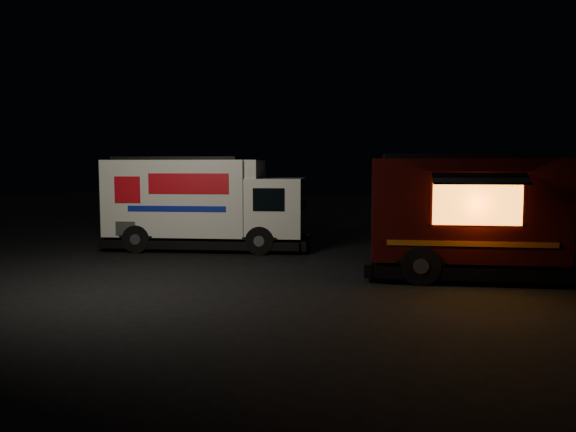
# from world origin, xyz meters

# --- Properties ---
(ground) EXTENTS (80.00, 80.00, 0.00)m
(ground) POSITION_xyz_m (0.00, 0.00, 0.00)
(ground) COLOR black
(ground) RESTS_ON ground
(white_truck) EXTENTS (7.49, 4.60, 3.22)m
(white_truck) POSITION_xyz_m (-2.17, 3.15, 1.61)
(white_truck) COLOR silver
(white_truck) RESTS_ON ground
(red_truck) EXTENTS (7.31, 4.47, 3.20)m
(red_truck) POSITION_xyz_m (7.49, 1.98, 1.60)
(red_truck) COLOR black
(red_truck) RESTS_ON ground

